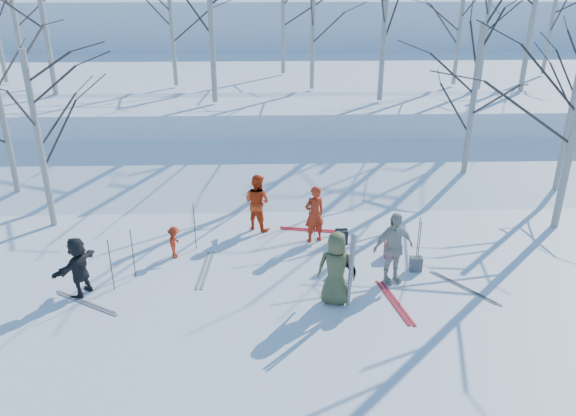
{
  "coord_description": "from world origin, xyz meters",
  "views": [
    {
      "loc": [
        -0.42,
        -11.91,
        7.23
      ],
      "look_at": [
        0.0,
        1.5,
        1.3
      ],
      "focal_mm": 35.0,
      "sensor_mm": 36.0,
      "label": 1
    }
  ],
  "objects_px": {
    "backpack_grey": "(416,264)",
    "backpack_red": "(391,250)",
    "skier_grey_west": "(79,267)",
    "skier_olive_center": "(336,268)",
    "backpack_dark": "(341,237)",
    "skier_red_north": "(314,214)",
    "skier_redor_behind": "(257,202)",
    "dog": "(348,265)",
    "skier_red_seated": "(174,242)",
    "skier_cream_east": "(393,248)"
  },
  "relations": [
    {
      "from": "skier_red_north",
      "to": "dog",
      "type": "distance_m",
      "value": 2.06
    },
    {
      "from": "skier_olive_center",
      "to": "dog",
      "type": "height_order",
      "value": "skier_olive_center"
    },
    {
      "from": "skier_grey_west",
      "to": "skier_redor_behind",
      "type": "bearing_deg",
      "value": 152.96
    },
    {
      "from": "skier_olive_center",
      "to": "backpack_grey",
      "type": "xyz_separation_m",
      "value": [
        2.2,
        1.36,
        -0.69
      ]
    },
    {
      "from": "dog",
      "to": "backpack_grey",
      "type": "relative_size",
      "value": 1.68
    },
    {
      "from": "skier_olive_center",
      "to": "skier_redor_behind",
      "type": "height_order",
      "value": "skier_olive_center"
    },
    {
      "from": "skier_red_north",
      "to": "skier_red_seated",
      "type": "bearing_deg",
      "value": -11.28
    },
    {
      "from": "skier_grey_west",
      "to": "dog",
      "type": "xyz_separation_m",
      "value": [
        6.39,
        0.72,
        -0.47
      ]
    },
    {
      "from": "skier_red_seated",
      "to": "dog",
      "type": "distance_m",
      "value": 4.59
    },
    {
      "from": "skier_red_seated",
      "to": "backpack_red",
      "type": "distance_m",
      "value": 5.72
    },
    {
      "from": "skier_red_seated",
      "to": "dog",
      "type": "relative_size",
      "value": 1.37
    },
    {
      "from": "skier_redor_behind",
      "to": "backpack_grey",
      "type": "distance_m",
      "value": 4.86
    },
    {
      "from": "backpack_grey",
      "to": "backpack_dark",
      "type": "bearing_deg",
      "value": 137.4
    },
    {
      "from": "skier_red_seated",
      "to": "skier_cream_east",
      "type": "distance_m",
      "value": 5.67
    },
    {
      "from": "backpack_red",
      "to": "skier_redor_behind",
      "type": "bearing_deg",
      "value": 152.39
    },
    {
      "from": "skier_red_north",
      "to": "backpack_grey",
      "type": "bearing_deg",
      "value": 121.18
    },
    {
      "from": "skier_cream_east",
      "to": "backpack_grey",
      "type": "bearing_deg",
      "value": 14.18
    },
    {
      "from": "skier_cream_east",
      "to": "backpack_red",
      "type": "distance_m",
      "value": 1.42
    },
    {
      "from": "skier_red_seated",
      "to": "skier_grey_west",
      "type": "relative_size",
      "value": 0.6
    },
    {
      "from": "skier_red_north",
      "to": "backpack_red",
      "type": "distance_m",
      "value": 2.28
    },
    {
      "from": "skier_olive_center",
      "to": "dog",
      "type": "distance_m",
      "value": 1.46
    },
    {
      "from": "skier_red_north",
      "to": "skier_redor_behind",
      "type": "bearing_deg",
      "value": -52.06
    },
    {
      "from": "skier_olive_center",
      "to": "skier_grey_west",
      "type": "relative_size",
      "value": 1.2
    },
    {
      "from": "skier_red_north",
      "to": "skier_redor_behind",
      "type": "relative_size",
      "value": 0.98
    },
    {
      "from": "skier_grey_west",
      "to": "backpack_grey",
      "type": "distance_m",
      "value": 8.19
    },
    {
      "from": "skier_red_north",
      "to": "dog",
      "type": "xyz_separation_m",
      "value": [
        0.72,
        -1.85,
        -0.55
      ]
    },
    {
      "from": "dog",
      "to": "skier_cream_east",
      "type": "bearing_deg",
      "value": 120.29
    },
    {
      "from": "skier_red_seated",
      "to": "backpack_red",
      "type": "xyz_separation_m",
      "value": [
        5.71,
        -0.17,
        -0.23
      ]
    },
    {
      "from": "backpack_grey",
      "to": "backpack_red",
      "type": "bearing_deg",
      "value": 124.12
    },
    {
      "from": "backpack_grey",
      "to": "dog",
      "type": "bearing_deg",
      "value": -176.09
    },
    {
      "from": "skier_red_seated",
      "to": "backpack_grey",
      "type": "xyz_separation_m",
      "value": [
        6.21,
        -0.91,
        -0.25
      ]
    },
    {
      "from": "skier_redor_behind",
      "to": "skier_cream_east",
      "type": "distance_m",
      "value": 4.53
    },
    {
      "from": "skier_olive_center",
      "to": "backpack_red",
      "type": "relative_size",
      "value": 4.21
    },
    {
      "from": "skier_red_seated",
      "to": "backpack_dark",
      "type": "distance_m",
      "value": 4.56
    },
    {
      "from": "skier_grey_west",
      "to": "backpack_dark",
      "type": "xyz_separation_m",
      "value": [
        6.42,
        2.41,
        -0.54
      ]
    },
    {
      "from": "skier_cream_east",
      "to": "skier_red_seated",
      "type": "bearing_deg",
      "value": 146.79
    },
    {
      "from": "skier_redor_behind",
      "to": "backpack_grey",
      "type": "relative_size",
      "value": 4.41
    },
    {
      "from": "skier_red_seated",
      "to": "backpack_red",
      "type": "height_order",
      "value": "skier_red_seated"
    },
    {
      "from": "skier_grey_west",
      "to": "backpack_grey",
      "type": "relative_size",
      "value": 3.87
    },
    {
      "from": "skier_olive_center",
      "to": "skier_red_seated",
      "type": "xyz_separation_m",
      "value": [
        -4.01,
        2.27,
        -0.45
      ]
    },
    {
      "from": "skier_redor_behind",
      "to": "skier_red_seated",
      "type": "relative_size",
      "value": 1.91
    },
    {
      "from": "dog",
      "to": "backpack_red",
      "type": "height_order",
      "value": "dog"
    },
    {
      "from": "backpack_red",
      "to": "dog",
      "type": "bearing_deg",
      "value": -145.45
    },
    {
      "from": "backpack_red",
      "to": "backpack_dark",
      "type": "bearing_deg",
      "value": 145.38
    },
    {
      "from": "backpack_red",
      "to": "backpack_grey",
      "type": "distance_m",
      "value": 0.89
    },
    {
      "from": "backpack_grey",
      "to": "skier_red_seated",
      "type": "bearing_deg",
      "value": 171.66
    },
    {
      "from": "backpack_grey",
      "to": "backpack_dark",
      "type": "distance_m",
      "value": 2.32
    },
    {
      "from": "dog",
      "to": "backpack_grey",
      "type": "bearing_deg",
      "value": 143.84
    },
    {
      "from": "skier_cream_east",
      "to": "skier_grey_west",
      "type": "distance_m",
      "value": 7.41
    },
    {
      "from": "backpack_red",
      "to": "backpack_dark",
      "type": "xyz_separation_m",
      "value": [
        -1.21,
        0.84,
        -0.01
      ]
    }
  ]
}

